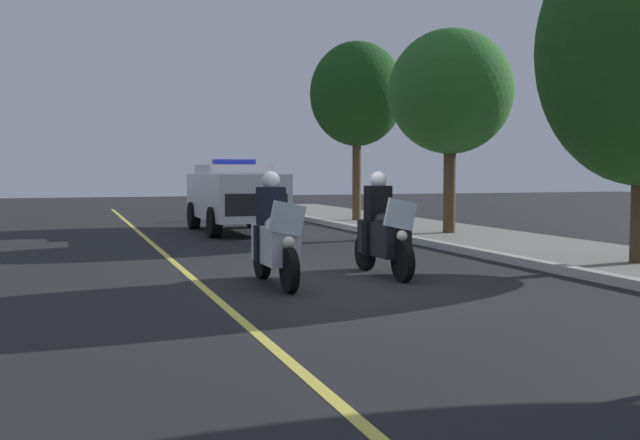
# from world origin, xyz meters

# --- Properties ---
(ground_plane) EXTENTS (80.00, 80.00, 0.00)m
(ground_plane) POSITION_xyz_m (0.00, 0.00, 0.00)
(ground_plane) COLOR black
(curb_strip) EXTENTS (48.00, 0.24, 0.15)m
(curb_strip) POSITION_xyz_m (0.00, 3.83, 0.07)
(curb_strip) COLOR #B7B5AD
(curb_strip) RESTS_ON ground
(lane_stripe_center) EXTENTS (48.00, 0.12, 0.01)m
(lane_stripe_center) POSITION_xyz_m (0.00, -2.14, 0.00)
(lane_stripe_center) COLOR #E0D14C
(lane_stripe_center) RESTS_ON ground
(police_motorcycle_lead_left) EXTENTS (2.14, 0.56, 1.72)m
(police_motorcycle_lead_left) POSITION_xyz_m (-0.21, -1.07, 0.70)
(police_motorcycle_lead_left) COLOR black
(police_motorcycle_lead_left) RESTS_ON ground
(police_motorcycle_lead_right) EXTENTS (2.14, 0.56, 1.72)m
(police_motorcycle_lead_right) POSITION_xyz_m (-0.62, 0.88, 0.70)
(police_motorcycle_lead_right) COLOR black
(police_motorcycle_lead_right) RESTS_ON ground
(police_suv) EXTENTS (4.93, 2.11, 2.05)m
(police_suv) POSITION_xyz_m (-9.92, 0.43, 1.07)
(police_suv) COLOR silver
(police_suv) RESTS_ON ground
(cyclist_background) EXTENTS (1.76, 0.32, 1.69)m
(cyclist_background) POSITION_xyz_m (-14.95, 2.39, 0.84)
(cyclist_background) COLOR black
(cyclist_background) RESTS_ON ground
(tree_far_back) EXTENTS (3.24, 3.24, 5.32)m
(tree_far_back) POSITION_xyz_m (-6.77, 5.50, 3.78)
(tree_far_back) COLOR #4C3823
(tree_far_back) RESTS_ON sidewalk_strip
(tree_behind_suv) EXTENTS (3.10, 3.10, 5.87)m
(tree_behind_suv) POSITION_xyz_m (-12.25, 5.06, 4.24)
(tree_behind_suv) COLOR #4C3823
(tree_behind_suv) RESTS_ON sidewalk_strip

